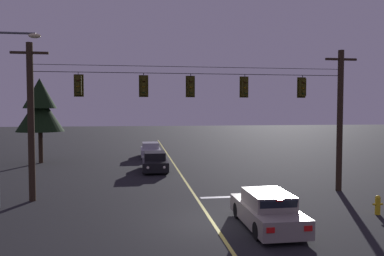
# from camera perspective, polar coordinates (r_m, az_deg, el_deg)

# --- Properties ---
(ground_plane) EXTENTS (180.00, 180.00, 0.00)m
(ground_plane) POSITION_cam_1_polar(r_m,az_deg,el_deg) (15.37, 3.18, -14.27)
(ground_plane) COLOR black
(lane_centre_stripe) EXTENTS (0.14, 60.00, 0.01)m
(lane_centre_stripe) POSITION_cam_1_polar(r_m,az_deg,el_deg) (25.69, -1.62, -7.30)
(lane_centre_stripe) COLOR #D1C64C
(lane_centre_stripe) RESTS_ON ground
(stop_bar_paint) EXTENTS (3.40, 0.36, 0.01)m
(stop_bar_paint) POSITION_cam_1_polar(r_m,az_deg,el_deg) (19.67, 6.27, -10.46)
(stop_bar_paint) COLOR silver
(stop_bar_paint) RESTS_ON ground
(signal_span_assembly) EXTENTS (18.08, 0.32, 7.79)m
(signal_span_assembly) POSITION_cam_1_polar(r_m,az_deg,el_deg) (19.35, 0.43, 1.43)
(signal_span_assembly) COLOR #2D2116
(signal_span_assembly) RESTS_ON ground
(traffic_light_leftmost) EXTENTS (0.48, 0.41, 1.22)m
(traffic_light_leftmost) POSITION_cam_1_polar(r_m,az_deg,el_deg) (19.37, -17.08, 6.31)
(traffic_light_leftmost) COLOR black
(traffic_light_left_inner) EXTENTS (0.48, 0.41, 1.22)m
(traffic_light_left_inner) POSITION_cam_1_polar(r_m,az_deg,el_deg) (19.15, -7.44, 6.45)
(traffic_light_left_inner) COLOR black
(traffic_light_centre) EXTENTS (0.48, 0.41, 1.22)m
(traffic_light_centre) POSITION_cam_1_polar(r_m,az_deg,el_deg) (19.34, -0.19, 6.44)
(traffic_light_centre) COLOR black
(traffic_light_right_inner) EXTENTS (0.48, 0.41, 1.22)m
(traffic_light_right_inner) POSITION_cam_1_polar(r_m,az_deg,el_deg) (19.95, 8.13, 6.29)
(traffic_light_right_inner) COLOR black
(traffic_light_rightmost) EXTENTS (0.48, 0.41, 1.22)m
(traffic_light_rightmost) POSITION_cam_1_polar(r_m,az_deg,el_deg) (21.09, 16.64, 6.02)
(traffic_light_rightmost) COLOR black
(car_waiting_near_lane) EXTENTS (1.80, 4.33, 1.39)m
(car_waiting_near_lane) POSITION_cam_1_polar(r_m,az_deg,el_deg) (14.84, 11.47, -12.34)
(car_waiting_near_lane) COLOR gray
(car_waiting_near_lane) RESTS_ON ground
(car_oncoming_lead) EXTENTS (1.80, 4.42, 1.39)m
(car_oncoming_lead) POSITION_cam_1_polar(r_m,az_deg,el_deg) (27.74, -5.76, -5.22)
(car_oncoming_lead) COLOR black
(car_oncoming_lead) RESTS_ON ground
(car_oncoming_trailing) EXTENTS (1.80, 4.42, 1.39)m
(car_oncoming_trailing) POSITION_cam_1_polar(r_m,az_deg,el_deg) (35.74, -6.40, -3.42)
(car_oncoming_trailing) COLOR #A5A5AD
(car_oncoming_trailing) RESTS_ON ground
(street_lamp_corner) EXTENTS (2.11, 0.30, 8.12)m
(street_lamp_corner) POSITION_cam_1_polar(r_m,az_deg,el_deg) (19.00, -27.08, 3.58)
(street_lamp_corner) COLOR #4C4F54
(street_lamp_corner) RESTS_ON ground
(tree_verge_near) EXTENTS (3.91, 3.91, 7.18)m
(tree_verge_near) POSITION_cam_1_polar(r_m,az_deg,el_deg) (33.85, -22.34, 2.92)
(tree_verge_near) COLOR #332316
(tree_verge_near) RESTS_ON ground
(fire_hydrant) EXTENTS (0.44, 0.22, 0.84)m
(fire_hydrant) POSITION_cam_1_polar(r_m,az_deg,el_deg) (18.15, 26.65, -10.46)
(fire_hydrant) COLOR gold
(fire_hydrant) RESTS_ON ground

